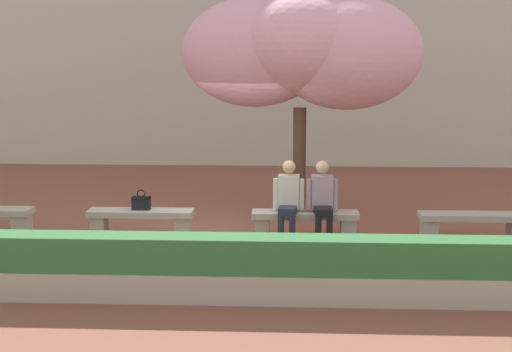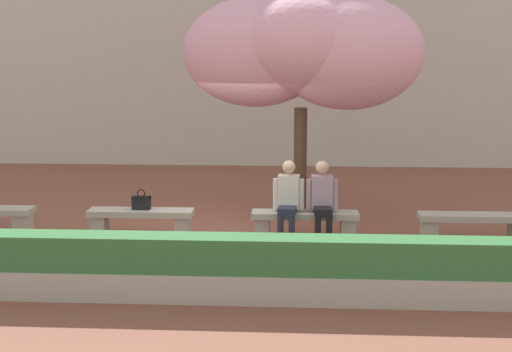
% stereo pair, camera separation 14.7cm
% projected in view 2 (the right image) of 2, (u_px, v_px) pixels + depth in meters
% --- Properties ---
extents(ground_plane, '(100.00, 100.00, 0.00)m').
position_uv_depth(ground_plane, '(223.00, 237.00, 11.77)').
color(ground_plane, brown).
extents(stone_bench_near_west, '(1.74, 0.43, 0.45)m').
position_uv_depth(stone_bench_near_west, '(141.00, 218.00, 11.80)').
color(stone_bench_near_west, '#ADA89E').
rests_on(stone_bench_near_west, ground).
extents(stone_bench_center, '(1.74, 0.43, 0.45)m').
position_uv_depth(stone_bench_center, '(305.00, 221.00, 11.64)').
color(stone_bench_center, '#ADA89E').
rests_on(stone_bench_center, ground).
extents(stone_bench_near_east, '(1.74, 0.43, 0.45)m').
position_uv_depth(stone_bench_near_east, '(473.00, 223.00, 11.48)').
color(stone_bench_near_east, '#ADA89E').
rests_on(stone_bench_near_east, ground).
extents(person_seated_left, '(0.51, 0.70, 1.29)m').
position_uv_depth(person_seated_left, '(288.00, 197.00, 11.54)').
color(person_seated_left, black).
rests_on(person_seated_left, ground).
extents(person_seated_right, '(0.51, 0.70, 1.29)m').
position_uv_depth(person_seated_right, '(322.00, 198.00, 11.50)').
color(person_seated_right, black).
rests_on(person_seated_right, ground).
extents(handbag, '(0.30, 0.15, 0.34)m').
position_uv_depth(handbag, '(141.00, 202.00, 11.77)').
color(handbag, black).
rests_on(handbag, stone_bench_near_west).
extents(cherry_tree_main, '(4.30, 2.62, 4.06)m').
position_uv_depth(cherry_tree_main, '(303.00, 50.00, 12.67)').
color(cherry_tree_main, '#473323').
rests_on(cherry_tree_main, ground).
extents(planter_hedge_foreground, '(14.09, 0.50, 0.80)m').
position_uv_depth(planter_hedge_foreground, '(196.00, 268.00, 8.77)').
color(planter_hedge_foreground, '#ADA89E').
rests_on(planter_hedge_foreground, ground).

